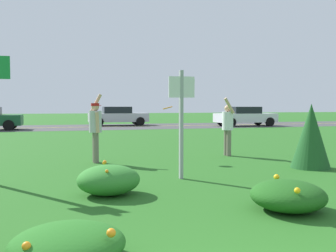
{
  "coord_description": "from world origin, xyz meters",
  "views": [
    {
      "loc": [
        -1.43,
        -1.57,
        1.56
      ],
      "look_at": [
        1.42,
        8.63,
        0.98
      ],
      "focal_mm": 40.55,
      "sensor_mm": 36.0,
      "label": 1
    }
  ],
  "objects_px": {
    "frisbee_orange": "(168,108)",
    "person_catcher_white_shirt": "(228,125)",
    "car_silver_center_right": "(118,116)",
    "car_white_rightmost": "(245,116)",
    "sign_post_by_roadside": "(181,113)",
    "person_thrower_red_cap_gray_shirt": "(95,126)"
  },
  "relations": [
    {
      "from": "person_thrower_red_cap_gray_shirt",
      "to": "person_catcher_white_shirt",
      "type": "xyz_separation_m",
      "value": [
        4.03,
        0.33,
        -0.05
      ]
    },
    {
      "from": "sign_post_by_roadside",
      "to": "person_thrower_red_cap_gray_shirt",
      "type": "relative_size",
      "value": 1.22
    },
    {
      "from": "person_thrower_red_cap_gray_shirt",
      "to": "frisbee_orange",
      "type": "height_order",
      "value": "person_thrower_red_cap_gray_shirt"
    },
    {
      "from": "person_thrower_red_cap_gray_shirt",
      "to": "car_white_rightmost",
      "type": "xyz_separation_m",
      "value": [
        12.38,
        15.48,
        -0.25
      ]
    },
    {
      "from": "sign_post_by_roadside",
      "to": "car_silver_center_right",
      "type": "bearing_deg",
      "value": 85.43
    },
    {
      "from": "car_silver_center_right",
      "to": "sign_post_by_roadside",
      "type": "bearing_deg",
      "value": -94.57
    },
    {
      "from": "car_silver_center_right",
      "to": "car_white_rightmost",
      "type": "xyz_separation_m",
      "value": [
        9.1,
        -3.36,
        0.0
      ]
    },
    {
      "from": "person_thrower_red_cap_gray_shirt",
      "to": "car_white_rightmost",
      "type": "relative_size",
      "value": 0.42
    },
    {
      "from": "sign_post_by_roadside",
      "to": "person_thrower_red_cap_gray_shirt",
      "type": "xyz_separation_m",
      "value": [
        -1.55,
        2.78,
        -0.4
      ]
    },
    {
      "from": "car_white_rightmost",
      "to": "frisbee_orange",
      "type": "bearing_deg",
      "value": -123.68
    },
    {
      "from": "car_silver_center_right",
      "to": "car_white_rightmost",
      "type": "bearing_deg",
      "value": -20.27
    },
    {
      "from": "person_catcher_white_shirt",
      "to": "frisbee_orange",
      "type": "height_order",
      "value": "person_catcher_white_shirt"
    },
    {
      "from": "sign_post_by_roadside",
      "to": "frisbee_orange",
      "type": "bearing_deg",
      "value": 80.52
    },
    {
      "from": "person_catcher_white_shirt",
      "to": "car_white_rightmost",
      "type": "xyz_separation_m",
      "value": [
        8.34,
        15.15,
        -0.2
      ]
    },
    {
      "from": "sign_post_by_roadside",
      "to": "car_white_rightmost",
      "type": "relative_size",
      "value": 0.51
    },
    {
      "from": "person_thrower_red_cap_gray_shirt",
      "to": "car_silver_center_right",
      "type": "xyz_separation_m",
      "value": [
        3.28,
        18.84,
        -0.25
      ]
    },
    {
      "from": "person_thrower_red_cap_gray_shirt",
      "to": "frisbee_orange",
      "type": "relative_size",
      "value": 6.74
    },
    {
      "from": "frisbee_orange",
      "to": "person_catcher_white_shirt",
      "type": "bearing_deg",
      "value": 11.63
    },
    {
      "from": "person_thrower_red_cap_gray_shirt",
      "to": "sign_post_by_roadside",
      "type": "bearing_deg",
      "value": -60.83
    },
    {
      "from": "sign_post_by_roadside",
      "to": "person_catcher_white_shirt",
      "type": "xyz_separation_m",
      "value": [
        2.48,
        3.11,
        -0.45
      ]
    },
    {
      "from": "car_silver_center_right",
      "to": "car_white_rightmost",
      "type": "relative_size",
      "value": 1.0
    },
    {
      "from": "frisbee_orange",
      "to": "car_silver_center_right",
      "type": "distance_m",
      "value": 18.98
    }
  ]
}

